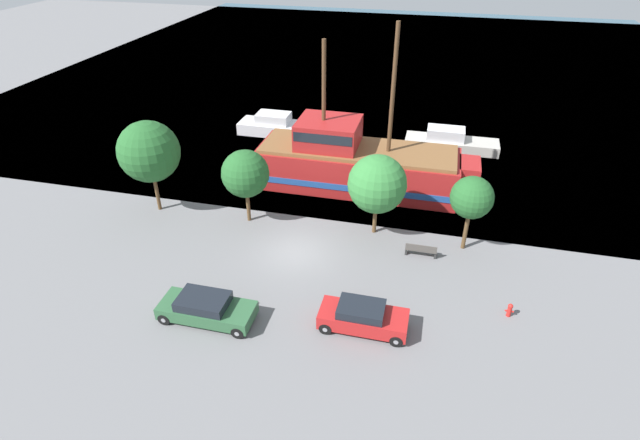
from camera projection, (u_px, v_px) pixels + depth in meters
name	position (u px, v px, depth m)	size (l,w,h in m)	color
ground_plane	(296.00, 252.00, 29.74)	(160.00, 160.00, 0.00)	slate
water_surface	(388.00, 63.00, 65.91)	(80.00, 80.00, 0.00)	#33566B
pirate_ship	(356.00, 163.00, 35.89)	(15.60, 4.75, 11.60)	#A31E1E
moored_boat_dockside	(450.00, 141.00, 42.13)	(7.71, 2.29, 1.79)	#B7B2A8
moored_boat_outer	(278.00, 126.00, 44.90)	(7.30, 2.47, 1.88)	silver
parked_car_curb_front	(363.00, 317.00, 24.01)	(4.27, 1.79, 1.42)	#B21E1E
parked_car_curb_mid	(206.00, 308.00, 24.57)	(4.73, 1.93, 1.37)	#2D5B38
fire_hydrant	(510.00, 310.00, 24.90)	(0.42, 0.25, 0.76)	red
bench_promenade_east	(421.00, 250.00, 29.17)	(1.81, 0.45, 0.85)	#4C4742
tree_row_east	(149.00, 152.00, 31.73)	(3.95, 3.95, 6.23)	brown
tree_row_mideast	(245.00, 174.00, 31.00)	(3.00, 3.00, 4.90)	brown
tree_row_midwest	(377.00, 184.00, 29.79)	(3.57, 3.57, 5.21)	brown
tree_row_west	(472.00, 198.00, 28.29)	(2.47, 2.47, 4.72)	brown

